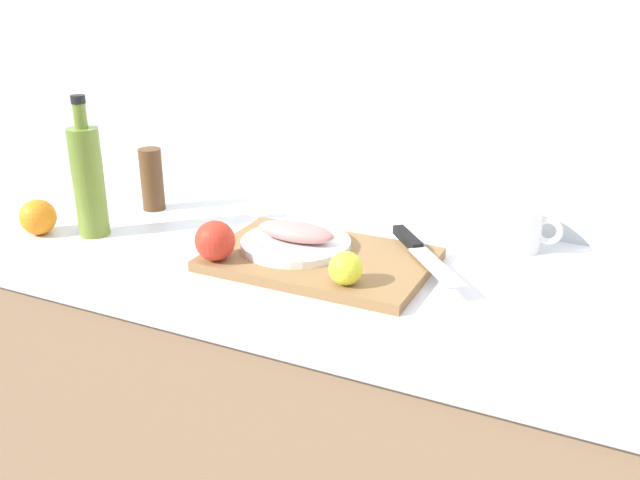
{
  "coord_description": "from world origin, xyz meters",
  "views": [
    {
      "loc": [
        0.39,
        -1.11,
        1.43
      ],
      "look_at": [
        -0.13,
        -0.02,
        0.95
      ],
      "focal_mm": 38.65,
      "sensor_mm": 36.0,
      "label": 1
    }
  ],
  "objects_px": {
    "lemon_0": "(346,268)",
    "orange_0": "(38,217)",
    "olive_oil_bottle": "(88,179)",
    "cutting_board": "(320,259)",
    "coffee_mug_0": "(521,229)",
    "white_plate": "(296,244)",
    "pepper_mill": "(152,179)",
    "fish_fillet": "(296,232)",
    "chef_knife": "(417,248)"
  },
  "relations": [
    {
      "from": "lemon_0",
      "to": "orange_0",
      "type": "xyz_separation_m",
      "value": [
        -0.7,
        -0.01,
        -0.01
      ]
    },
    {
      "from": "orange_0",
      "to": "lemon_0",
      "type": "bearing_deg",
      "value": 1.06
    },
    {
      "from": "lemon_0",
      "to": "olive_oil_bottle",
      "type": "xyz_separation_m",
      "value": [
        -0.6,
        0.04,
        0.07
      ]
    },
    {
      "from": "lemon_0",
      "to": "cutting_board",
      "type": "bearing_deg",
      "value": 134.24
    },
    {
      "from": "coffee_mug_0",
      "to": "orange_0",
      "type": "xyz_separation_m",
      "value": [
        -0.94,
        -0.35,
        -0.01
      ]
    },
    {
      "from": "white_plate",
      "to": "pepper_mill",
      "type": "height_order",
      "value": "pepper_mill"
    },
    {
      "from": "white_plate",
      "to": "coffee_mug_0",
      "type": "height_order",
      "value": "coffee_mug_0"
    },
    {
      "from": "cutting_board",
      "to": "pepper_mill",
      "type": "bearing_deg",
      "value": 165.68
    },
    {
      "from": "olive_oil_bottle",
      "to": "coffee_mug_0",
      "type": "bearing_deg",
      "value": 20.04
    },
    {
      "from": "white_plate",
      "to": "olive_oil_bottle",
      "type": "distance_m",
      "value": 0.46
    },
    {
      "from": "fish_fillet",
      "to": "orange_0",
      "type": "bearing_deg",
      "value": -167.27
    },
    {
      "from": "fish_fillet",
      "to": "coffee_mug_0",
      "type": "xyz_separation_m",
      "value": [
        0.39,
        0.23,
        -0.01
      ]
    },
    {
      "from": "lemon_0",
      "to": "white_plate",
      "type": "bearing_deg",
      "value": 144.23
    },
    {
      "from": "white_plate",
      "to": "chef_knife",
      "type": "distance_m",
      "value": 0.23
    },
    {
      "from": "chef_knife",
      "to": "coffee_mug_0",
      "type": "xyz_separation_m",
      "value": [
        0.17,
        0.15,
        0.01
      ]
    },
    {
      "from": "white_plate",
      "to": "olive_oil_bottle",
      "type": "relative_size",
      "value": 0.73
    },
    {
      "from": "white_plate",
      "to": "lemon_0",
      "type": "relative_size",
      "value": 3.63
    },
    {
      "from": "fish_fillet",
      "to": "cutting_board",
      "type": "bearing_deg",
      "value": -12.47
    },
    {
      "from": "chef_knife",
      "to": "orange_0",
      "type": "distance_m",
      "value": 0.8
    },
    {
      "from": "lemon_0",
      "to": "orange_0",
      "type": "bearing_deg",
      "value": -178.94
    },
    {
      "from": "chef_knife",
      "to": "coffee_mug_0",
      "type": "distance_m",
      "value": 0.23
    },
    {
      "from": "orange_0",
      "to": "cutting_board",
      "type": "bearing_deg",
      "value": 10.36
    },
    {
      "from": "fish_fillet",
      "to": "pepper_mill",
      "type": "height_order",
      "value": "pepper_mill"
    },
    {
      "from": "fish_fillet",
      "to": "chef_knife",
      "type": "relative_size",
      "value": 0.67
    },
    {
      "from": "cutting_board",
      "to": "coffee_mug_0",
      "type": "bearing_deg",
      "value": 36.26
    },
    {
      "from": "cutting_board",
      "to": "fish_fillet",
      "type": "distance_m",
      "value": 0.07
    },
    {
      "from": "orange_0",
      "to": "pepper_mill",
      "type": "relative_size",
      "value": 0.52
    },
    {
      "from": "cutting_board",
      "to": "chef_knife",
      "type": "xyz_separation_m",
      "value": [
        0.16,
        0.09,
        0.02
      ]
    },
    {
      "from": "fish_fillet",
      "to": "orange_0",
      "type": "distance_m",
      "value": 0.56
    },
    {
      "from": "coffee_mug_0",
      "to": "chef_knife",
      "type": "bearing_deg",
      "value": -137.72
    },
    {
      "from": "cutting_board",
      "to": "white_plate",
      "type": "distance_m",
      "value": 0.06
    },
    {
      "from": "orange_0",
      "to": "white_plate",
      "type": "bearing_deg",
      "value": 12.73
    },
    {
      "from": "pepper_mill",
      "to": "cutting_board",
      "type": "bearing_deg",
      "value": -14.32
    },
    {
      "from": "fish_fillet",
      "to": "chef_knife",
      "type": "height_order",
      "value": "fish_fillet"
    },
    {
      "from": "white_plate",
      "to": "lemon_0",
      "type": "height_order",
      "value": "lemon_0"
    },
    {
      "from": "olive_oil_bottle",
      "to": "orange_0",
      "type": "relative_size",
      "value": 3.89
    },
    {
      "from": "pepper_mill",
      "to": "chef_knife",
      "type": "bearing_deg",
      "value": -3.12
    },
    {
      "from": "white_plate",
      "to": "pepper_mill",
      "type": "relative_size",
      "value": 1.49
    },
    {
      "from": "cutting_board",
      "to": "chef_knife",
      "type": "bearing_deg",
      "value": 28.94
    },
    {
      "from": "cutting_board",
      "to": "olive_oil_bottle",
      "type": "xyz_separation_m",
      "value": [
        -0.5,
        -0.06,
        0.11
      ]
    },
    {
      "from": "chef_knife",
      "to": "coffee_mug_0",
      "type": "height_order",
      "value": "coffee_mug_0"
    },
    {
      "from": "chef_knife",
      "to": "lemon_0",
      "type": "relative_size",
      "value": 4.05
    },
    {
      "from": "white_plate",
      "to": "pepper_mill",
      "type": "bearing_deg",
      "value": 165.43
    },
    {
      "from": "coffee_mug_0",
      "to": "orange_0",
      "type": "bearing_deg",
      "value": -159.38
    },
    {
      "from": "olive_oil_bottle",
      "to": "coffee_mug_0",
      "type": "xyz_separation_m",
      "value": [
        0.83,
        0.3,
        -0.08
      ]
    },
    {
      "from": "olive_oil_bottle",
      "to": "coffee_mug_0",
      "type": "relative_size",
      "value": 2.33
    },
    {
      "from": "olive_oil_bottle",
      "to": "lemon_0",
      "type": "bearing_deg",
      "value": -3.49
    },
    {
      "from": "fish_fillet",
      "to": "coffee_mug_0",
      "type": "relative_size",
      "value": 1.28
    },
    {
      "from": "coffee_mug_0",
      "to": "pepper_mill",
      "type": "xyz_separation_m",
      "value": [
        -0.82,
        -0.12,
        0.03
      ]
    },
    {
      "from": "coffee_mug_0",
      "to": "pepper_mill",
      "type": "height_order",
      "value": "pepper_mill"
    }
  ]
}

